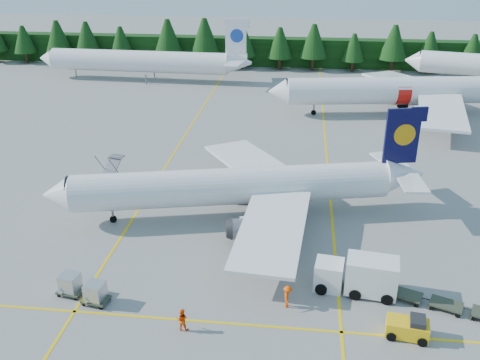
# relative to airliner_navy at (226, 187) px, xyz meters

# --- Properties ---
(ground) EXTENTS (320.00, 320.00, 0.00)m
(ground) POSITION_rel_airliner_navy_xyz_m (4.72, -10.51, -3.24)
(ground) COLOR gray
(ground) RESTS_ON ground
(taxi_stripe_a) EXTENTS (0.25, 120.00, 0.01)m
(taxi_stripe_a) POSITION_rel_airliner_navy_xyz_m (-9.28, 9.49, -3.23)
(taxi_stripe_a) COLOR yellow
(taxi_stripe_a) RESTS_ON ground
(taxi_stripe_b) EXTENTS (0.25, 120.00, 0.01)m
(taxi_stripe_b) POSITION_rel_airliner_navy_xyz_m (10.72, 9.49, -3.23)
(taxi_stripe_b) COLOR yellow
(taxi_stripe_b) RESTS_ON ground
(taxi_stripe_cross) EXTENTS (80.00, 0.25, 0.01)m
(taxi_stripe_cross) POSITION_rel_airliner_navy_xyz_m (4.72, -16.51, -3.23)
(taxi_stripe_cross) COLOR yellow
(taxi_stripe_cross) RESTS_ON ground
(treeline_hedge) EXTENTS (220.00, 4.00, 6.00)m
(treeline_hedge) POSITION_rel_airliner_navy_xyz_m (4.72, 71.49, -0.24)
(treeline_hedge) COLOR black
(treeline_hedge) RESTS_ON ground
(airliner_navy) EXTENTS (36.46, 29.66, 10.76)m
(airliner_navy) POSITION_rel_airliner_navy_xyz_m (0.00, 0.00, 0.00)
(airliner_navy) COLOR white
(airliner_navy) RESTS_ON ground
(airliner_red) EXTENTS (42.62, 34.81, 12.45)m
(airliner_red) POSITION_rel_airliner_navy_xyz_m (22.01, 37.67, 0.51)
(airliner_red) COLOR white
(airliner_red) RESTS_ON ground
(airliner_far_left) EXTENTS (42.05, 5.55, 12.22)m
(airliner_far_left) POSITION_rel_airliner_navy_xyz_m (-26.20, 54.67, 0.60)
(airliner_far_left) COLOR white
(airliner_far_left) RESTS_ON ground
(airstairs) EXTENTS (4.06, 5.52, 3.37)m
(airstairs) POSITION_rel_airliner_navy_xyz_m (-14.11, 3.47, -2.50)
(airstairs) COLOR white
(airstairs) RESTS_ON ground
(service_truck) EXTENTS (6.65, 3.17, 3.09)m
(service_truck) POSITION_rel_airliner_navy_xyz_m (12.03, -11.35, -1.71)
(service_truck) COLOR silver
(service_truck) RESTS_ON ground
(baggage_tug) EXTENTS (3.13, 1.99, 1.57)m
(baggage_tug) POSITION_rel_airliner_navy_xyz_m (15.34, -16.36, -2.47)
(baggage_tug) COLOR yellow
(baggage_tug) RESTS_ON ground
(dolly_train) EXTENTS (11.26, 4.99, 0.14)m
(dolly_train) POSITION_rel_airliner_navy_xyz_m (20.18, -13.34, -2.79)
(dolly_train) COLOR #353C2C
(dolly_train) RESTS_ON ground
(uld_pair) EXTENTS (4.57, 2.70, 1.51)m
(uld_pair) POSITION_rel_airliner_navy_xyz_m (-9.18, -14.87, -2.22)
(uld_pair) COLOR #353C2C
(uld_pair) RESTS_ON ground
(crew_a) EXTENTS (0.68, 0.57, 1.58)m
(crew_a) POSITION_rel_airliner_navy_xyz_m (12.52, -11.16, -2.44)
(crew_a) COLOR #FC3305
(crew_a) RESTS_ON ground
(crew_b) EXTENTS (0.86, 0.67, 1.75)m
(crew_b) POSITION_rel_airliner_navy_xyz_m (-0.70, -17.52, -2.36)
(crew_b) COLOR #FB4705
(crew_b) RESTS_ON ground
(crew_c) EXTENTS (0.53, 0.78, 1.85)m
(crew_c) POSITION_rel_airliner_navy_xyz_m (6.73, -14.02, -2.31)
(crew_c) COLOR #FF4805
(crew_c) RESTS_ON ground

